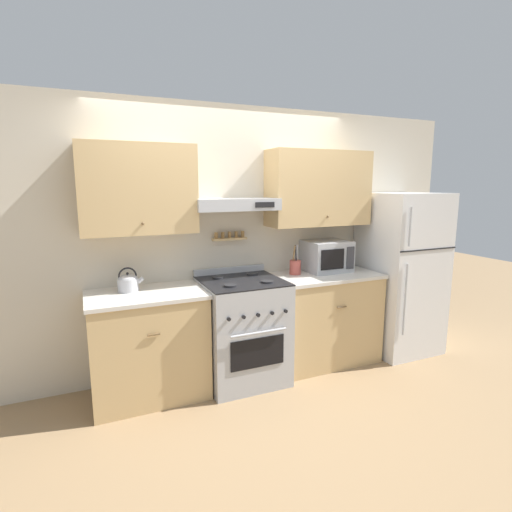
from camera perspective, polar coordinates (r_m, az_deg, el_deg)
name	(u,v)px	position (r m, az deg, el deg)	size (l,w,h in m)	color
ground_plane	(254,392)	(3.74, -0.23, -18.81)	(16.00, 16.00, 0.00)	#937551
wall_back	(232,224)	(3.86, -3.49, 4.59)	(5.20, 0.46, 2.55)	beige
counter_left	(148,344)	(3.62, -15.13, -12.09)	(0.97, 0.65, 0.92)	tan
counter_right	(323,317)	(4.22, 9.50, -8.63)	(1.09, 0.65, 0.92)	tan
stove_range	(242,330)	(3.77, -1.96, -10.51)	(0.72, 0.73, 1.02)	#ADAFB5
refrigerator	(400,273)	(4.64, 19.88, -2.25)	(0.74, 0.75, 1.73)	white
tea_kettle	(128,282)	(3.54, -17.79, -3.59)	(0.22, 0.17, 0.21)	#B7B7BC
microwave	(326,256)	(4.22, 9.97, 0.03)	(0.45, 0.40, 0.32)	#ADAFB5
utensil_crock	(295,267)	(4.02, 5.62, -1.52)	(0.11, 0.11, 0.30)	#B24C42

